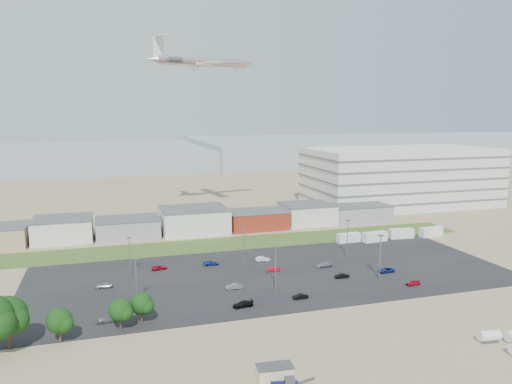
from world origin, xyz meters
name	(u,v)px	position (x,y,z in m)	size (l,w,h in m)	color
ground	(281,305)	(0.00, 0.00, 0.00)	(700.00, 700.00, 0.00)	#7F7251
parking_lot	(273,274)	(5.00, 20.00, 0.01)	(120.00, 50.00, 0.01)	black
grass_strip	(224,244)	(0.00, 52.00, 0.01)	(160.00, 16.00, 0.02)	#395620
hills_backdrop	(198,156)	(40.00, 315.00, 4.50)	(700.00, 200.00, 9.00)	gray
building_row	(161,222)	(-17.00, 71.00, 4.00)	(170.00, 20.00, 8.00)	silver
parking_garage	(400,177)	(90.00, 95.00, 12.50)	(80.00, 40.00, 25.00)	silver
portable_shed	(275,374)	(-11.38, -28.67, 1.39)	(5.53, 2.87, 2.78)	beige
storage_tank_nw	(489,336)	(29.51, -26.92, 1.14)	(3.80, 1.90, 2.28)	silver
box_trailer_a	(348,238)	(37.99, 42.86, 1.41)	(7.50, 2.34, 2.81)	silver
box_trailer_b	(375,237)	(46.37, 41.19, 1.52)	(8.12, 2.54, 3.04)	silver
box_trailer_c	(401,234)	(56.74, 42.45, 1.51)	(8.06, 2.52, 3.02)	silver
box_trailer_d	(431,232)	(67.47, 41.62, 1.51)	(8.08, 2.52, 3.03)	silver
tree_left	(8,319)	(-51.51, -4.83, 5.32)	(7.09, 7.09, 10.64)	black
tree_mid	(59,323)	(-43.33, -4.93, 3.63)	(4.83, 4.83, 7.25)	black
tree_right	(120,312)	(-32.91, -2.63, 3.46)	(4.62, 4.62, 6.93)	black
tree_near	(141,306)	(-28.87, -0.59, 3.49)	(4.65, 4.65, 6.98)	black
lightpole_front_l	(136,281)	(-29.11, 9.71, 4.95)	(1.16, 0.49, 9.90)	slate
lightpole_front_m	(276,270)	(1.43, 7.75, 5.29)	(1.24, 0.52, 10.57)	slate
lightpole_front_r	(380,257)	(28.85, 8.98, 5.50)	(1.29, 0.54, 10.99)	slate
lightpole_back_l	(130,256)	(-29.42, 30.02, 4.79)	(1.13, 0.47, 9.58)	slate
lightpole_back_m	(244,245)	(0.42, 30.32, 5.20)	(1.22, 0.51, 10.41)	slate
lightpole_back_r	(347,238)	(30.29, 28.88, 5.22)	(1.23, 0.51, 10.45)	slate
airliner	(203,62)	(3.12, 96.88, 59.30)	(43.54, 29.68, 12.86)	silver
parked_car_0	(386,270)	(33.13, 12.80, 0.61)	(2.02, 4.37, 1.22)	navy
parked_car_1	(342,276)	(20.28, 12.13, 0.59)	(1.25, 3.58, 1.18)	black
parked_car_2	(413,283)	(34.01, 2.49, 0.61)	(1.43, 3.56, 1.21)	maroon
parked_car_3	(243,304)	(-8.02, 1.38, 0.64)	(1.78, 4.38, 1.27)	black
parked_car_4	(234,286)	(-7.03, 12.33, 0.64)	(1.36, 3.90, 1.29)	#595B5E
parked_car_5	(104,285)	(-35.84, 21.80, 0.65)	(1.53, 3.80, 1.29)	#A5A5AA
parked_car_6	(211,263)	(-8.41, 31.82, 0.60)	(1.69, 4.17, 1.21)	navy
parked_car_7	(273,269)	(5.70, 21.99, 0.61)	(1.28, 3.67, 1.21)	maroon
parked_car_9	(159,268)	(-22.05, 32.02, 0.56)	(1.86, 4.03, 1.12)	maroon
parked_car_10	(106,320)	(-35.48, 1.74, 0.54)	(1.52, 3.75, 1.09)	#595B5E
parked_car_11	(263,259)	(5.95, 31.42, 0.64)	(1.36, 3.89, 1.28)	silver
parked_car_12	(324,265)	(19.77, 21.40, 0.62)	(1.75, 4.30, 1.25)	#A5A5AA
parked_car_13	(300,296)	(5.26, 2.19, 0.57)	(1.22, 3.49, 1.15)	black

